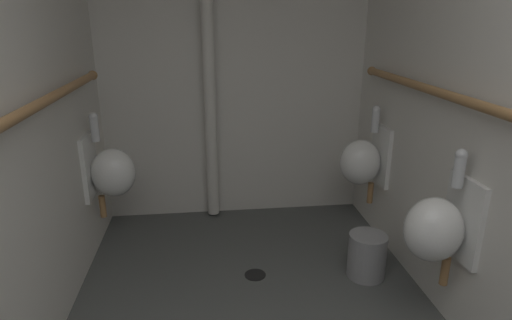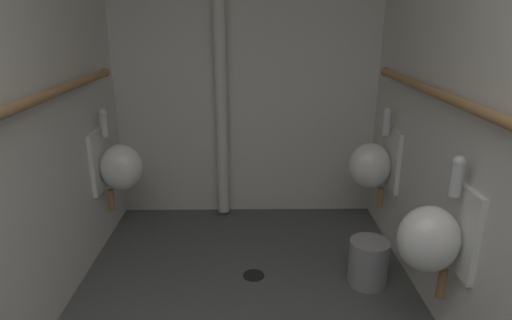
# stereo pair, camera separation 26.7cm
# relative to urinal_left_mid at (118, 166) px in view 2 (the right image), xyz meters

# --- Properties ---
(wall_right) EXTENTS (0.06, 3.37, 2.68)m
(wall_right) POSITION_rel_urinal_left_mid_xyz_m (2.00, -1.08, 0.74)
(wall_right) COLOR silver
(wall_right) RESTS_ON ground
(wall_back) EXTENTS (2.23, 0.06, 2.68)m
(wall_back) POSITION_rel_urinal_left_mid_xyz_m (0.91, 0.58, 0.74)
(wall_back) COLOR silver
(wall_back) RESTS_ON ground
(urinal_left_mid) EXTENTS (0.32, 0.30, 0.76)m
(urinal_left_mid) POSITION_rel_urinal_left_mid_xyz_m (0.00, 0.00, 0.00)
(urinal_left_mid) COLOR white
(urinal_right_mid) EXTENTS (0.32, 0.30, 0.76)m
(urinal_right_mid) POSITION_rel_urinal_left_mid_xyz_m (1.82, -1.06, 0.00)
(urinal_right_mid) COLOR white
(urinal_right_far) EXTENTS (0.32, 0.30, 0.76)m
(urinal_right_far) POSITION_rel_urinal_left_mid_xyz_m (1.82, 0.01, 0.00)
(urinal_right_far) COLOR white
(supply_pipe_left) EXTENTS (0.06, 2.66, 0.06)m
(supply_pipe_left) POSITION_rel_urinal_left_mid_xyz_m (-0.09, -1.10, 0.63)
(supply_pipe_left) COLOR #9E7042
(supply_pipe_right) EXTENTS (0.06, 2.65, 0.06)m
(supply_pipe_right) POSITION_rel_urinal_left_mid_xyz_m (1.91, -1.08, 0.63)
(supply_pipe_right) COLOR #9E7042
(standpipe_back_wall) EXTENTS (0.09, 0.09, 2.63)m
(standpipe_back_wall) POSITION_rel_urinal_left_mid_xyz_m (0.71, 0.47, 0.74)
(standpipe_back_wall) COLOR silver
(standpipe_back_wall) RESTS_ON ground
(floor_drain) EXTENTS (0.14, 0.14, 0.01)m
(floor_drain) POSITION_rel_urinal_left_mid_xyz_m (0.96, -0.47, -0.60)
(floor_drain) COLOR black
(floor_drain) RESTS_ON ground
(waste_bin) EXTENTS (0.24, 0.24, 0.29)m
(waste_bin) POSITION_rel_urinal_left_mid_xyz_m (1.67, -0.56, -0.45)
(waste_bin) COLOR gray
(waste_bin) RESTS_ON ground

